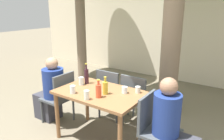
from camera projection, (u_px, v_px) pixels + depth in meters
name	position (u px, v px, depth m)	size (l,w,h in m)	color
ground_plane	(101.00, 139.00, 3.35)	(30.00, 30.00, 0.00)	#706651
cafe_building_wall	(180.00, 28.00, 5.65)	(10.00, 0.08, 2.80)	beige
dining_table_front	(100.00, 98.00, 3.16)	(1.24, 0.80, 0.78)	brown
patio_chair_0	(60.00, 95.00, 3.67)	(0.44, 0.44, 0.91)	#474C51
patio_chair_1	(154.00, 125.00, 2.74)	(0.44, 0.44, 0.91)	#474C51
patio_chair_2	(111.00, 91.00, 3.84)	(0.44, 0.44, 0.91)	#474C51
patio_chair_3	(136.00, 98.00, 3.57)	(0.44, 0.44, 0.91)	#474C51
person_seated_0	(51.00, 92.00, 3.80)	(0.58, 0.36, 1.15)	#383842
person_seated_1	(173.00, 131.00, 2.61)	(0.57, 0.33, 1.17)	#383842
oil_cruet_0	(105.00, 87.00, 3.02)	(0.07, 0.07, 0.25)	gold
wine_bottle_1	(86.00, 76.00, 3.42)	(0.07, 0.07, 0.33)	#331923
soda_bottle_2	(99.00, 90.00, 2.90)	(0.08, 0.08, 0.25)	#DB4C2D
drinking_glass_0	(81.00, 81.00, 3.38)	(0.08, 0.08, 0.12)	silver
drinking_glass_1	(73.00, 89.00, 3.05)	(0.07, 0.07, 0.11)	white
drinking_glass_2	(138.00, 90.00, 3.07)	(0.07, 0.07, 0.09)	silver
drinking_glass_3	(87.00, 95.00, 2.85)	(0.07, 0.07, 0.12)	silver
drinking_glass_4	(125.00, 90.00, 3.06)	(0.08, 0.08, 0.10)	white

